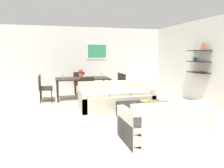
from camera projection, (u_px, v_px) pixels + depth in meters
ground_plane at (116, 111)px, 6.20m from camera, size 18.00×18.00×0.00m
back_wall_unit at (99, 60)px, 9.48m from camera, size 8.40×0.09×2.70m
right_wall_shelf_unit at (198, 61)px, 7.39m from camera, size 0.34×8.20×2.70m
sofa_beige at (116, 99)px, 6.51m from camera, size 2.12×0.90×0.78m
loveseat_white at (164, 124)px, 4.11m from camera, size 1.53×0.90×0.78m
coffee_table at (144, 111)px, 5.46m from camera, size 1.19×0.92×0.38m
decorative_bowl at (147, 102)px, 5.52m from camera, size 0.36×0.36×0.07m
candle_jar at (153, 103)px, 5.43m from camera, size 0.08×0.08×0.06m
apple_on_coffee_table at (134, 104)px, 5.27m from camera, size 0.08×0.08×0.08m
dining_table at (83, 80)px, 7.93m from camera, size 1.88×0.98×0.75m
dining_chair_head at (80, 82)px, 8.81m from camera, size 0.44×0.44×0.88m
dining_chair_foot at (87, 88)px, 7.09m from camera, size 0.44×0.44×0.88m
dining_chair_left_far at (44, 85)px, 7.81m from camera, size 0.44×0.44×0.88m
dining_chair_right_near at (120, 84)px, 8.09m from camera, size 0.44×0.44×0.88m
dining_chair_left_near at (43, 87)px, 7.38m from camera, size 0.44×0.44×0.88m
dining_chair_right_far at (117, 83)px, 8.51m from camera, size 0.44×0.44×0.88m
wine_glass_head at (81, 73)px, 8.31m from camera, size 0.07×0.07×0.18m
wine_glass_left_near at (63, 75)px, 7.60m from camera, size 0.07×0.07×0.18m
wine_glass_foot at (84, 76)px, 7.49m from camera, size 0.07×0.07×0.15m
wine_glass_right_far at (101, 74)px, 8.20m from camera, size 0.07×0.07×0.15m
wine_glass_left_far at (62, 75)px, 7.84m from camera, size 0.06×0.06×0.14m
wine_glass_right_near at (102, 74)px, 7.97m from camera, size 0.08×0.08×0.18m
centerpiece_vase at (81, 73)px, 7.83m from camera, size 0.16×0.16×0.32m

